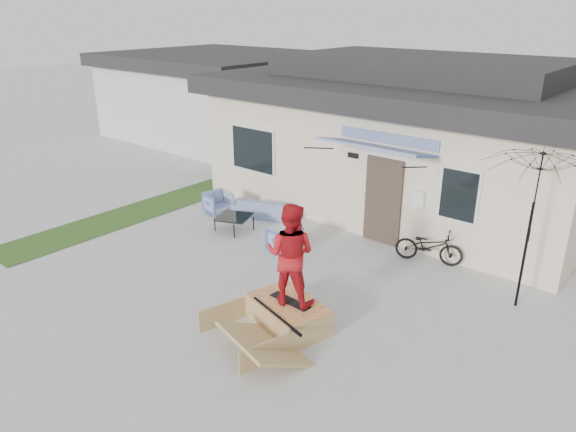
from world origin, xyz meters
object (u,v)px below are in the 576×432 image
Objects in this scene: armchair_left at (218,202)px; bicycle at (429,243)px; loveseat at (264,205)px; skater at (290,252)px; patio_umbrella at (531,221)px; coffee_table at (234,223)px; skateboard at (290,301)px; armchair_right at (284,238)px; skate_ramp at (288,314)px.

bicycle is at bearing -68.54° from armchair_left.
skater reaches higher than loveseat.
patio_umbrella is at bearing -75.50° from armchair_left.
coffee_table is 4.57m from skateboard.
skateboard is at bearing -32.10° from coffee_table.
armchair_right reaches higher than skate_ramp.
skate_ramp is (3.85, -2.47, 0.04)m from coffee_table.
armchair_right is 3.26m from bicycle.
skate_ramp is 1.20m from skater.
coffee_table is at bearing -96.71° from armchair_right.
bicycle is at bearing 163.47° from patio_umbrella.
skateboard is at bearing 115.52° from loveseat.
skateboard is at bearing 151.57° from bicycle.
armchair_left is at bearing 152.51° from skateboard.
patio_umbrella is at bearing 97.96° from armchair_right.
skater is (5.05, -2.99, 1.10)m from armchair_left.
skater is at bearing -108.19° from armchair_left.
coffee_table is (1.19, -0.57, -0.14)m from armchair_left.
patio_umbrella reaches higher than armchair_right.
coffee_table is 0.52× the size of bicycle.
armchair_left is 8.06m from patio_umbrella.
skater reaches higher than skate_ramp.
skater is (-0.75, -3.91, 0.96)m from bicycle.
armchair_left is 0.45× the size of bicycle.
bicycle is (4.69, 0.28, 0.14)m from loveseat.
armchair_right reaches higher than coffee_table.
coffee_table is at bearing 162.72° from skate_ramp.
armchair_right is 0.35× the size of skate_ramp.
armchair_right is 0.80× the size of skateboard.
bicycle is 0.81× the size of skater.
skate_ramp is (2.08, -2.35, -0.10)m from armchair_right.
bicycle is at bearing 116.38° from armchair_right.
skateboard is at bearing 39.21° from armchair_right.
armchair_right is 3.15m from skate_ramp.
loveseat is 1.22m from coffee_table.
coffee_table is at bearing -172.79° from patio_umbrella.
loveseat reaches higher than armchair_right.
skate_ramp is at bearing 115.07° from loveseat.
coffee_table is 4.73m from skater.
armchair_right is 3.12m from skateboard.
armchair_left is 1.33m from coffee_table.
armchair_right is 0.45× the size of bicycle.
loveseat reaches higher than coffee_table.
skater is (3.95, -3.63, 1.10)m from loveseat.
armchair_right is at bearing 146.90° from skate_ramp.
patio_umbrella is at bearing 155.15° from loveseat.
loveseat is at bearing -47.30° from armchair_left.
skate_ramp is (-0.76, -3.96, -0.24)m from bicycle.
skateboard is (0.01, 0.05, 0.26)m from skate_ramp.
bicycle reaches higher than armchair_right.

